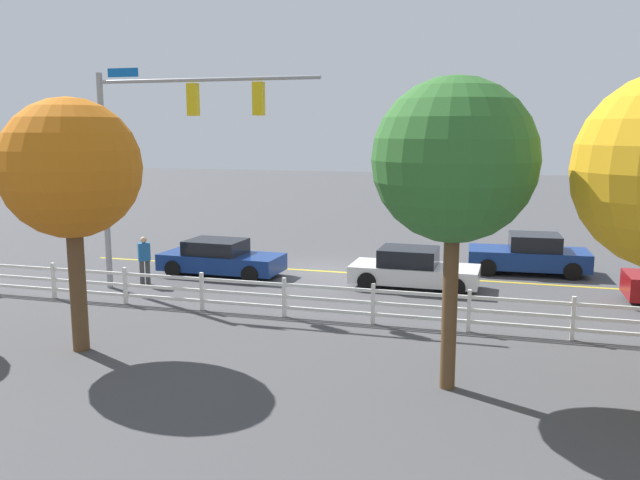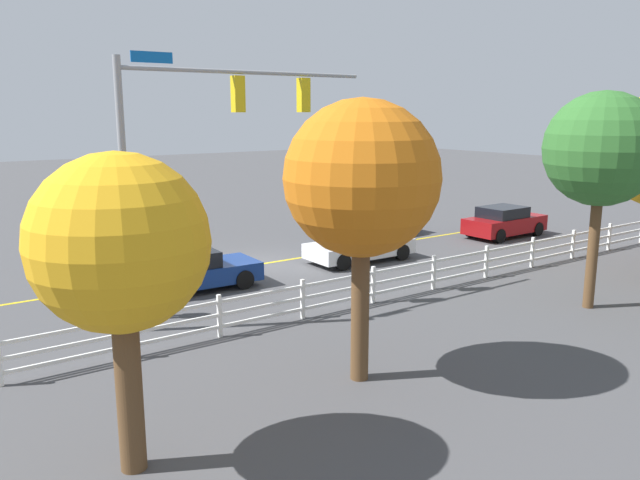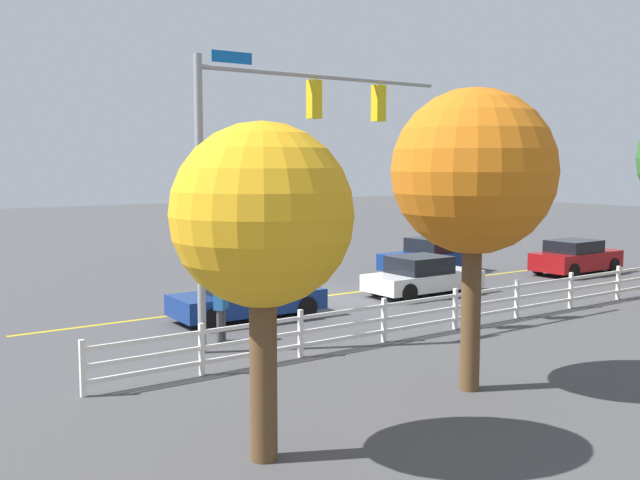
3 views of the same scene
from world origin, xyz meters
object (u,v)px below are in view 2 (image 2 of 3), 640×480
at_px(car_2, 504,222).
at_px(tree_0, 362,180).
at_px(tree_3, 120,246).
at_px(car_0, 189,271).
at_px(car_3, 375,221).
at_px(tree_2, 602,150).
at_px(car_1, 359,245).
at_px(pedestrian, 155,286).

height_order(car_2, tree_0, tree_0).
bearing_deg(car_2, tree_3, -157.21).
bearing_deg(car_0, tree_0, -86.43).
relative_size(tree_0, tree_3, 1.16).
xyz_separation_m(car_3, tree_2, (1.91, 12.23, 4.01)).
distance_m(car_1, pedestrian, 9.29).
relative_size(pedestrian, tree_2, 0.26).
distance_m(car_0, tree_2, 13.17).
distance_m(tree_2, tree_3, 14.18).
bearing_deg(tree_2, car_0, -43.52).
relative_size(car_0, car_2, 1.09).
bearing_deg(pedestrian, car_2, -122.36).
bearing_deg(tree_0, car_1, -128.45).
bearing_deg(car_3, car_1, 39.60).
relative_size(car_3, tree_3, 0.85).
relative_size(tree_0, tree_2, 0.95).
xyz_separation_m(car_0, car_2, (-15.78, 0.08, 0.05)).
height_order(pedestrian, tree_0, tree_0).
xyz_separation_m(car_3, tree_3, (16.05, 12.92, 3.08)).
bearing_deg(car_0, car_3, 20.17).
distance_m(car_1, tree_0, 11.70).
xyz_separation_m(car_1, pedestrian, (9.05, 2.06, 0.27)).
relative_size(car_0, tree_0, 0.75).
bearing_deg(pedestrian, car_1, -115.89).
height_order(car_0, pedestrian, pedestrian).
height_order(car_0, car_3, car_3).
relative_size(car_3, tree_2, 0.70).
bearing_deg(car_2, car_0, 178.59).
bearing_deg(car_0, car_1, 2.08).
bearing_deg(pedestrian, tree_2, -159.56).
bearing_deg(car_1, pedestrian, -166.54).
relative_size(car_0, car_3, 1.02).
distance_m(car_1, tree_2, 9.74).
height_order(car_0, tree_3, tree_3).
bearing_deg(tree_2, tree_3, 2.78).
distance_m(car_1, car_2, 8.65).
xyz_separation_m(car_0, car_3, (-11.00, -3.61, 0.05)).
xyz_separation_m(car_0, tree_0, (-0.24, 8.67, 3.76)).
relative_size(pedestrian, tree_0, 0.28).
distance_m(car_2, tree_0, 18.14).
bearing_deg(car_0, tree_3, -116.46).
height_order(car_0, tree_2, tree_2).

